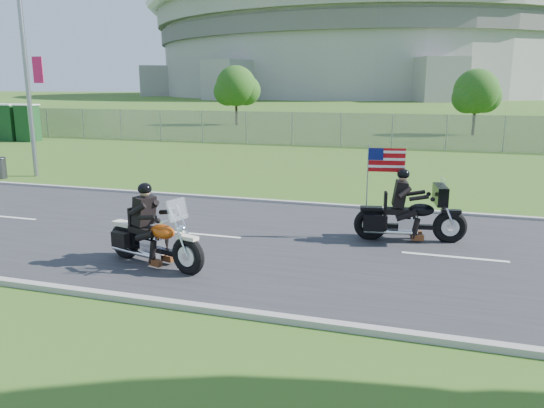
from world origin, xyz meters
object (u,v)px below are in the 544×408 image
(streetlight, at_px, (27,32))
(porta_toilet_b, at_px, (10,123))
(motorcycle_lead, at_px, (153,241))
(motorcycle_follow, at_px, (410,217))
(trash_can, at_px, (0,168))
(porta_toilet_a, at_px, (28,124))

(streetlight, relative_size, porta_toilet_b, 4.35)
(porta_toilet_b, bearing_deg, motorcycle_lead, -41.96)
(porta_toilet_b, relative_size, motorcycle_follow, 0.88)
(streetlight, distance_m, trash_can, 5.44)
(motorcycle_lead, xyz_separation_m, motorcycle_follow, (4.91, 3.32, 0.05))
(porta_toilet_a, bearing_deg, streetlight, -47.09)
(motorcycle_follow, bearing_deg, porta_toilet_b, 139.35)
(porta_toilet_a, bearing_deg, motorcycle_follow, -32.63)
(porta_toilet_b, bearing_deg, streetlight, -43.35)
(porta_toilet_b, bearing_deg, trash_can, -48.66)
(motorcycle_follow, relative_size, trash_can, 3.23)
(motorcycle_lead, bearing_deg, trash_can, 162.44)
(porta_toilet_b, height_order, trash_can, porta_toilet_b)
(motorcycle_follow, bearing_deg, trash_can, 156.04)
(motorcycle_follow, bearing_deg, motorcycle_lead, -155.38)
(motorcycle_lead, bearing_deg, porta_toilet_b, 154.49)
(motorcycle_lead, xyz_separation_m, trash_can, (-11.05, 7.46, -0.15))
(streetlight, bearing_deg, porta_toilet_a, 132.91)
(streetlight, relative_size, motorcycle_follow, 3.82)
(porta_toilet_b, relative_size, motorcycle_lead, 0.91)
(porta_toilet_a, xyz_separation_m, motorcycle_follow, (24.99, -16.00, -0.55))
(motorcycle_lead, height_order, trash_can, motorcycle_lead)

